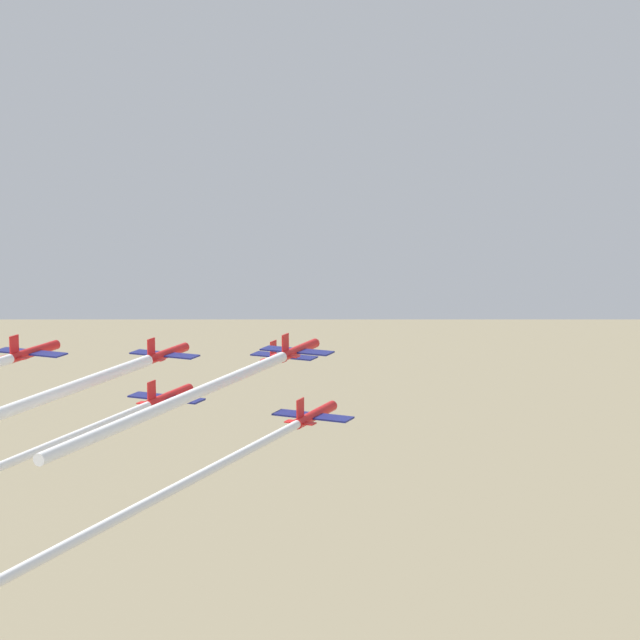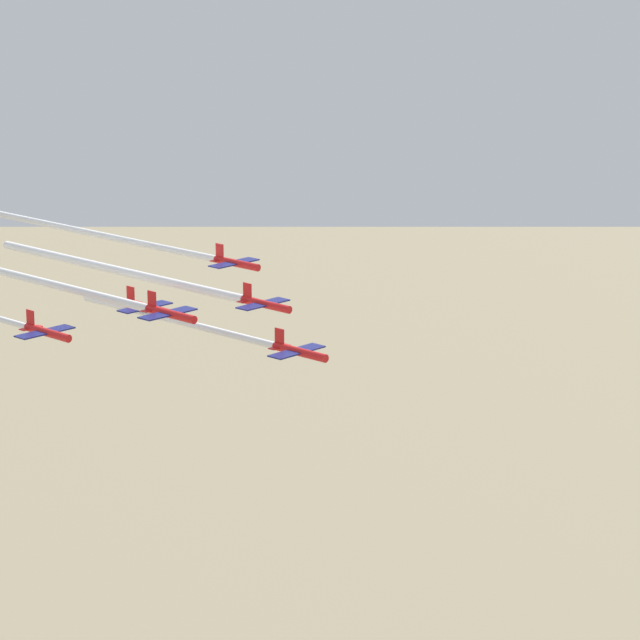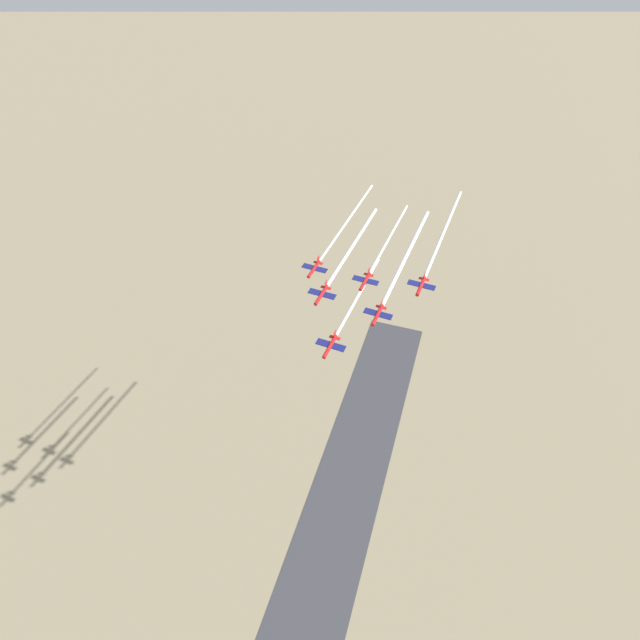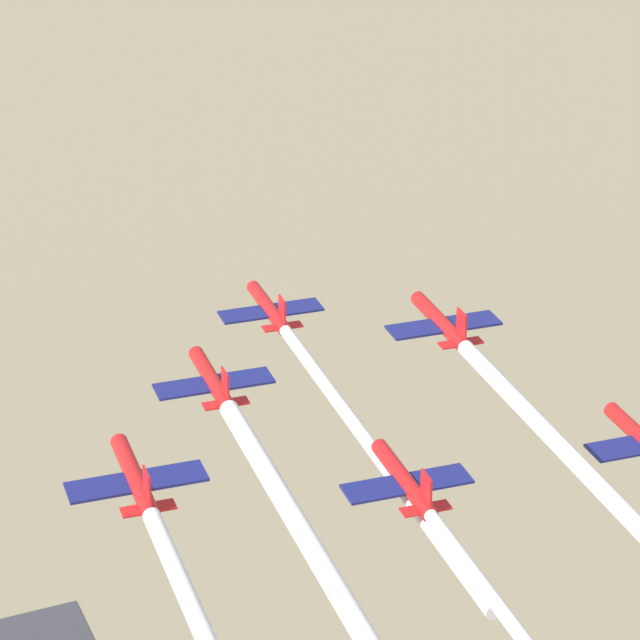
% 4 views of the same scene
% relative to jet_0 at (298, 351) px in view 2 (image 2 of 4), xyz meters
% --- Properties ---
extents(jet_0, '(8.41, 8.68, 2.91)m').
position_rel_jet_0_xyz_m(jet_0, '(0.00, 0.00, 0.00)').
color(jet_0, red).
extents(jet_1, '(8.41, 8.68, 2.91)m').
position_rel_jet_0_xyz_m(jet_1, '(-11.62, -11.82, 2.13)').
color(jet_1, red).
extents(jet_2, '(8.41, 8.68, 2.91)m').
position_rel_jet_0_xyz_m(jet_2, '(4.68, -15.90, 3.92)').
color(jet_2, red).
extents(jet_3, '(8.41, 8.68, 2.91)m').
position_rel_jet_0_xyz_m(jet_3, '(-23.25, -23.64, 4.28)').
color(jet_3, red).
extents(jet_4, '(8.41, 8.68, 2.91)m').
position_rel_jet_0_xyz_m(jet_4, '(-6.94, -27.72, 0.82)').
color(jet_4, red).
extents(jet_5, '(8.41, 8.68, 2.91)m').
position_rel_jet_0_xyz_m(jet_5, '(9.37, -31.80, 0.56)').
color(jet_5, red).
extents(smoke_trail_0, '(10.03, 36.70, 0.92)m').
position_rel_jet_0_xyz_m(smoke_trail_0, '(-5.53, -22.10, -0.04)').
color(smoke_trail_0, white).
extents(smoke_trail_1, '(14.30, 52.56, 1.26)m').
position_rel_jet_0_xyz_m(smoke_trail_1, '(-19.13, -41.82, 2.09)').
color(smoke_trail_1, white).
extents(smoke_trail_2, '(12.17, 44.65, 1.10)m').
position_rel_jet_0_xyz_m(smoke_trail_2, '(-1.84, -41.96, 3.88)').
color(smoke_trail_2, white).
extents(smoke_trail_3, '(14.19, 52.97, 1.03)m').
position_rel_jet_0_xyz_m(smoke_trail_3, '(-30.81, -53.87, 4.24)').
color(smoke_trail_3, white).
extents(smoke_trail_4, '(11.32, 42.21, 0.83)m').
position_rel_jet_0_xyz_m(smoke_trail_4, '(-13.16, -52.60, 0.78)').
color(smoke_trail_4, white).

